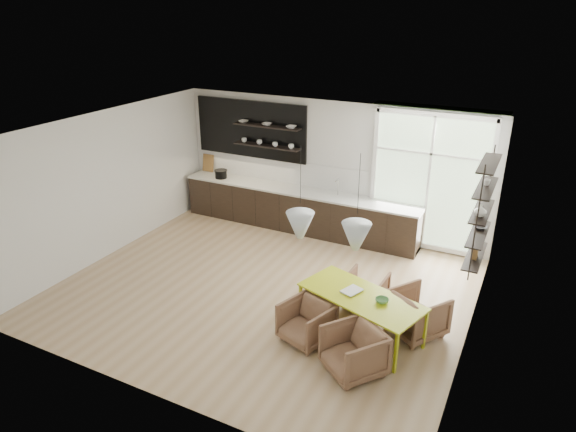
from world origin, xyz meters
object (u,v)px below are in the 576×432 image
object	(u,v)px
armchair_back_left	(366,290)
armchair_back_right	(417,313)
armchair_front_left	(306,322)
wire_stool	(318,292)
dining_table	(361,298)
armchair_front_right	(354,351)

from	to	relation	value
armchair_back_left	armchair_back_right	world-z (taller)	armchair_back_right
armchair_front_left	wire_stool	distance (m)	0.95
dining_table	wire_stool	world-z (taller)	dining_table
armchair_back_right	wire_stool	distance (m)	1.65
dining_table	armchair_back_left	bearing A→B (deg)	120.36
dining_table	armchair_back_left	world-z (taller)	dining_table
armchair_back_right	armchair_front_left	size ratio (longest dim) A/B	1.11
armchair_front_left	wire_stool	size ratio (longest dim) A/B	1.59
wire_stool	dining_table	bearing A→B (deg)	-25.19
armchair_back_right	armchair_front_right	bearing A→B (deg)	101.14
armchair_front_right	wire_stool	xyz separation A→B (m)	(-1.10, 1.30, -0.06)
armchair_front_left	wire_stool	world-z (taller)	armchair_front_left
dining_table	armchair_front_left	xyz separation A→B (m)	(-0.67, -0.51, -0.32)
wire_stool	armchair_front_right	bearing A→B (deg)	-49.70
dining_table	armchair_back_left	xyz separation A→B (m)	(-0.18, 0.81, -0.34)
armchair_back_right	armchair_front_left	xyz separation A→B (m)	(-1.44, -0.94, -0.03)
armchair_back_left	armchair_front_right	xyz separation A→B (m)	(0.39, -1.69, 0.04)
armchair_front_left	armchair_front_right	bearing A→B (deg)	-3.73
armchair_back_left	wire_stool	size ratio (longest dim) A/B	1.51
armchair_front_left	dining_table	bearing A→B (deg)	55.96
dining_table	armchair_back_right	world-z (taller)	armchair_back_right
armchair_back_left	armchair_front_right	bearing A→B (deg)	105.32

